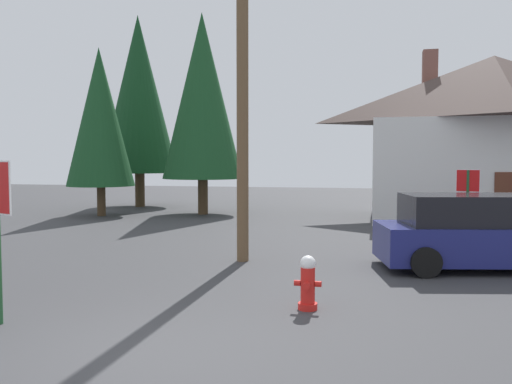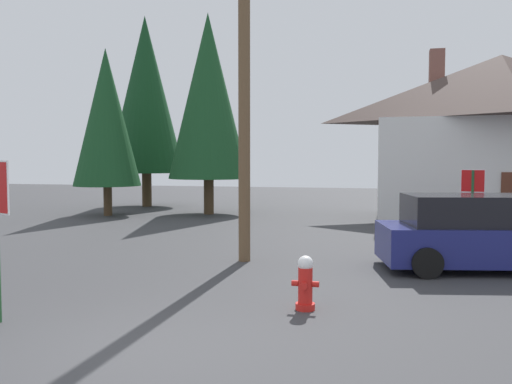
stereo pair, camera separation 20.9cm
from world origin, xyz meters
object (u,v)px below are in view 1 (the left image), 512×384
object	(u,v)px
utility_pole	(242,52)
parked_car	(479,234)
pine_tree_mid_left	(202,96)
house	(492,135)
stop_sign_far	(468,191)
pine_tree_short_left	(139,95)
fire_hydrant	(308,283)
pine_tree_tall_left	(100,117)

from	to	relation	value
utility_pole	parked_car	size ratio (longest dim) A/B	1.97
parked_car	pine_tree_mid_left	bearing A→B (deg)	134.16
house	parked_car	size ratio (longest dim) A/B	2.07
stop_sign_far	pine_tree_short_left	xyz separation A→B (m)	(-14.46, 9.28, 4.24)
fire_hydrant	stop_sign_far	bearing A→B (deg)	64.47
stop_sign_far	pine_tree_mid_left	distance (m)	12.42
pine_tree_tall_left	fire_hydrant	bearing A→B (deg)	-49.91
pine_tree_mid_left	fire_hydrant	bearing A→B (deg)	-65.56
utility_pole	pine_tree_mid_left	world-z (taller)	utility_pole
pine_tree_mid_left	pine_tree_short_left	size ratio (longest dim) A/B	0.91
stop_sign_far	house	xyz separation A→B (m)	(1.95, 6.51, 1.88)
house	parked_car	xyz separation A→B (m)	(-2.30, -10.22, -2.60)
pine_tree_short_left	parked_car	bearing A→B (deg)	-42.64
house	pine_tree_tall_left	distance (m)	16.22
pine_tree_tall_left	pine_tree_short_left	bearing A→B (deg)	93.88
fire_hydrant	pine_tree_mid_left	xyz separation A→B (m)	(-6.36, 14.01, 4.78)
utility_pole	pine_tree_short_left	bearing A→B (deg)	123.49
parked_car	utility_pole	bearing A→B (deg)	-177.40
pine_tree_mid_left	pine_tree_short_left	xyz separation A→B (m)	(-4.40, 3.00, 0.54)
fire_hydrant	pine_tree_short_left	xyz separation A→B (m)	(-10.77, 17.00, 5.32)
parked_car	pine_tree_short_left	size ratio (longest dim) A/B	0.49
stop_sign_far	parked_car	xyz separation A→B (m)	(-0.35, -3.71, -0.73)
house	parked_car	world-z (taller)	house
fire_hydrant	house	bearing A→B (deg)	68.40
parked_car	pine_tree_tall_left	distance (m)	16.52
house	pine_tree_tall_left	world-z (taller)	pine_tree_tall_left
pine_tree_tall_left	utility_pole	bearing A→B (deg)	-45.69
parked_car	pine_tree_tall_left	xyz separation A→B (m)	(-13.79, 8.41, 3.46)
stop_sign_far	pine_tree_tall_left	distance (m)	15.15
pine_tree_short_left	house	bearing A→B (deg)	-9.56
fire_hydrant	pine_tree_short_left	size ratio (longest dim) A/B	0.09
fire_hydrant	pine_tree_tall_left	world-z (taller)	pine_tree_tall_left
pine_tree_short_left	pine_tree_mid_left	bearing A→B (deg)	-34.22
stop_sign_far	house	size ratio (longest dim) A/B	0.21
utility_pole	house	world-z (taller)	utility_pole
utility_pole	stop_sign_far	size ratio (longest dim) A/B	4.44
pine_tree_short_left	stop_sign_far	bearing A→B (deg)	-32.68
utility_pole	pine_tree_tall_left	size ratio (longest dim) A/B	1.32
utility_pole	fire_hydrant	bearing A→B (deg)	-61.91
stop_sign_far	pine_tree_mid_left	xyz separation A→B (m)	(-10.05, 6.28, 3.70)
utility_pole	pine_tree_mid_left	xyz separation A→B (m)	(-4.35, 10.23, 0.26)
stop_sign_far	pine_tree_short_left	bearing A→B (deg)	147.32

